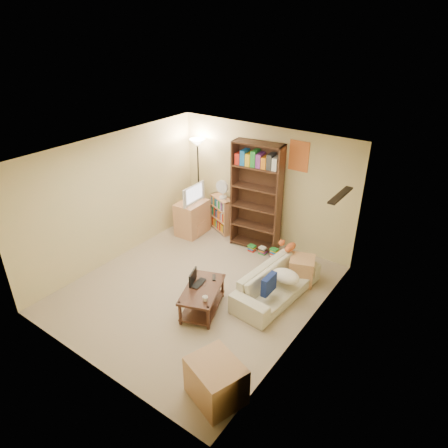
# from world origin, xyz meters

# --- Properties ---
(room) EXTENTS (4.50, 4.54, 2.52)m
(room) POSITION_xyz_m (0.00, 0.01, 1.62)
(room) COLOR tan
(room) RESTS_ON ground
(sofa) EXTENTS (1.94, 1.03, 0.53)m
(sofa) POSITION_xyz_m (1.26, 0.63, 0.26)
(sofa) COLOR #B9B29A
(sofa) RESTS_ON ground
(navy_pillow) EXTENTS (0.11, 0.35, 0.31)m
(navy_pillow) POSITION_xyz_m (1.31, 0.23, 0.51)
(navy_pillow) COLOR navy
(navy_pillow) RESTS_ON sofa
(cream_blanket) EXTENTS (0.49, 0.35, 0.21)m
(cream_blanket) POSITION_xyz_m (1.39, 0.66, 0.45)
(cream_blanket) COLOR white
(cream_blanket) RESTS_ON sofa
(tabby_cat) EXTENTS (0.42, 0.18, 0.14)m
(tabby_cat) POSITION_xyz_m (1.09, 1.35, 0.60)
(tabby_cat) COLOR #CC592B
(tabby_cat) RESTS_ON sofa
(coffee_table) EXTENTS (0.85, 1.10, 0.43)m
(coffee_table) POSITION_xyz_m (0.44, -0.41, 0.28)
(coffee_table) COLOR #3E1F17
(coffee_table) RESTS_ON ground
(laptop) EXTENTS (0.37, 0.29, 0.02)m
(laptop) POSITION_xyz_m (0.37, -0.34, 0.45)
(laptop) COLOR black
(laptop) RESTS_ON coffee_table
(laptop_screen) EXTENTS (0.13, 0.31, 0.22)m
(laptop_screen) POSITION_xyz_m (0.23, -0.39, 0.56)
(laptop_screen) COLOR white
(laptop_screen) RESTS_ON laptop
(mug) EXTENTS (0.10, 0.10, 0.08)m
(mug) POSITION_xyz_m (0.68, -0.63, 0.48)
(mug) COLOR white
(mug) RESTS_ON coffee_table
(tv_remote) EXTENTS (0.15, 0.17, 0.02)m
(tv_remote) POSITION_xyz_m (0.43, -0.06, 0.44)
(tv_remote) COLOR black
(tv_remote) RESTS_ON coffee_table
(tv_stand) EXTENTS (0.53, 0.72, 0.76)m
(tv_stand) POSITION_xyz_m (-1.41, 1.57, 0.38)
(tv_stand) COLOR tan
(tv_stand) RESTS_ON ground
(television) EXTENTS (0.72, 0.15, 0.41)m
(television) POSITION_xyz_m (-1.41, 1.57, 0.96)
(television) COLOR black
(television) RESTS_ON tv_stand
(tall_bookshelf) EXTENTS (1.05, 0.46, 2.25)m
(tall_bookshelf) POSITION_xyz_m (0.04, 1.88, 1.19)
(tall_bookshelf) COLOR #44261A
(tall_bookshelf) RESTS_ON ground
(short_bookshelf) EXTENTS (0.68, 0.48, 0.82)m
(short_bookshelf) POSITION_xyz_m (-0.94, 2.05, 0.41)
(short_bookshelf) COLOR tan
(short_bookshelf) RESTS_ON ground
(desk_fan) EXTENTS (0.29, 0.16, 0.43)m
(desk_fan) POSITION_xyz_m (-0.89, 2.01, 1.05)
(desk_fan) COLOR silver
(desk_fan) RESTS_ON short_bookshelf
(floor_lamp) EXTENTS (0.34, 0.34, 2.03)m
(floor_lamp) POSITION_xyz_m (-1.56, 2.02, 1.62)
(floor_lamp) COLOR black
(floor_lamp) RESTS_ON ground
(side_table) EXTENTS (0.56, 0.56, 0.50)m
(side_table) POSITION_xyz_m (1.41, 1.27, 0.25)
(side_table) COLOR tan
(side_table) RESTS_ON ground
(end_cabinet) EXTENTS (0.82, 0.75, 0.56)m
(end_cabinet) POSITION_xyz_m (1.65, -1.66, 0.28)
(end_cabinet) COLOR tan
(end_cabinet) RESTS_ON ground
(book_stacks) EXTENTS (0.89, 0.20, 0.19)m
(book_stacks) POSITION_xyz_m (0.48, 1.72, 0.08)
(book_stacks) COLOR red
(book_stacks) RESTS_ON ground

